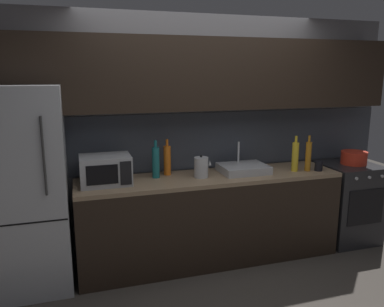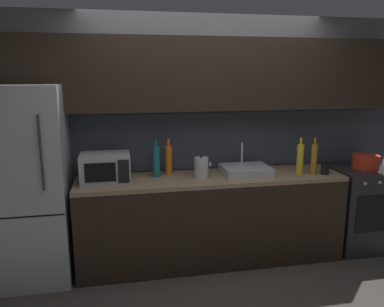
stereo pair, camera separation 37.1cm
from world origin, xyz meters
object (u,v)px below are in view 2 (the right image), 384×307
Objects in this scene: refrigerator at (30,185)px; cooking_pot at (366,162)px; wine_bottle_yellow at (300,159)px; wine_bottle_teal at (156,161)px; mug_dark at (325,169)px; wine_bottle_amber at (314,159)px; wine_bottle_orange at (169,159)px; oven_range at (358,208)px; kettle at (201,167)px; microwave at (105,168)px.

refrigerator reaches higher than cooking_pot.
wine_bottle_yellow is 1.46m from wine_bottle_teal.
mug_dark is at bearing -165.92° from cooking_pot.
wine_bottle_amber is 1.48m from wine_bottle_orange.
wine_bottle_teal is at bearing 177.45° from oven_range.
mug_dark is (0.11, -0.03, -0.11)m from wine_bottle_amber.
oven_range is at bearing 5.77° from wine_bottle_yellow.
kettle is 1.02m from wine_bottle_yellow.
microwave is 1.61× the size of cooking_pot.
wine_bottle_amber is at bearing -170.44° from oven_range.
refrigerator is 3.43m from cooking_pot.
wine_bottle_yellow is 1.31× the size of cooking_pot.
cooking_pot is at bearing -4.66° from wine_bottle_orange.
wine_bottle_orange reaches higher than mug_dark.
kettle is at bearing -179.47° from oven_range.
oven_range is 0.52m from cooking_pot.
refrigerator is 3.95× the size of microwave.
wine_bottle_amber reaches higher than oven_range.
microwave is at bearing 179.58° from oven_range.
kettle is 1.27m from mug_dark.
wine_bottle_amber is 1.01× the size of wine_bottle_yellow.
wine_bottle_amber is 0.14m from wine_bottle_yellow.
wine_bottle_orange is at bearing 29.66° from wine_bottle_teal.
kettle is at bearing -32.61° from wine_bottle_orange.
wine_bottle_teal is at bearing 172.65° from wine_bottle_amber.
microwave reaches higher than kettle.
wine_bottle_orange is at bearing 169.08° from wine_bottle_amber.
wine_bottle_teal reaches higher than microwave.
microwave is 0.64m from wine_bottle_orange.
kettle is at bearing -0.64° from refrigerator.
wine_bottle_teal reaches higher than wine_bottle_orange.
mug_dark is (2.87, -0.14, 0.04)m from refrigerator.
wine_bottle_yellow is at bearing -1.72° from refrigerator.
wine_bottle_yellow reaches higher than cooking_pot.
wine_bottle_orange is (-1.45, 0.28, -0.01)m from wine_bottle_amber.
refrigerator is 1.32m from wine_bottle_orange.
wine_bottle_amber is at bearing -4.42° from kettle.
wine_bottle_amber is at bearing 163.26° from mug_dark.
cooking_pot is (2.12, -0.17, -0.08)m from wine_bottle_orange.
cooking_pot is (2.26, -0.10, -0.08)m from wine_bottle_teal.
wine_bottle_amber is at bearing -3.46° from microwave.
wine_bottle_amber is 0.69m from cooking_pot.
refrigerator is 6.35× the size of cooking_pot.
wine_bottle_orange is 0.15m from wine_bottle_teal.
microwave reaches higher than mug_dark.
kettle is at bearing 175.58° from wine_bottle_amber.
wine_bottle_amber is 0.16m from mug_dark.
refrigerator is 0.69m from microwave.
mug_dark is 0.36× the size of cooking_pot.
wine_bottle_orange is (-0.30, 0.19, 0.05)m from kettle.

